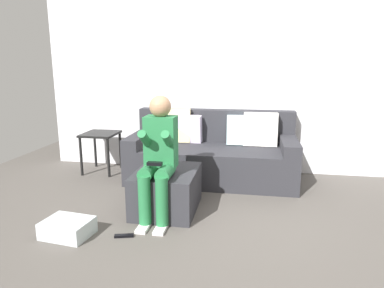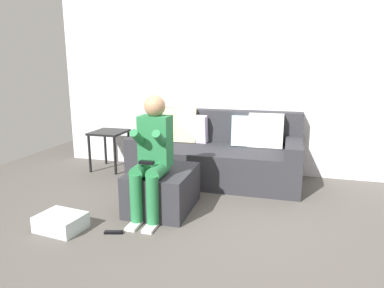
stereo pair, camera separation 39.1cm
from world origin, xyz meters
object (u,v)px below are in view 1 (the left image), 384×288
side_table (101,140)px  person_seated (159,153)px  couch_sectional (213,154)px  remote_near_ottoman (124,236)px  storage_bin (68,228)px  ottoman (167,190)px

side_table → person_seated: bearing=-47.9°
couch_sectional → side_table: bearing=179.6°
side_table → remote_near_ottoman: bearing=-60.8°
side_table → remote_near_ottoman: (1.01, -1.80, -0.46)m
person_seated → side_table: bearing=132.1°
remote_near_ottoman → side_table: bearing=103.9°
couch_sectional → person_seated: 1.42m
person_seated → storage_bin: size_ratio=2.95×
storage_bin → remote_near_ottoman: (0.50, 0.06, -0.06)m
person_seated → storage_bin: person_seated is taller
person_seated → remote_near_ottoman: person_seated is taller
ottoman → remote_near_ottoman: bearing=-109.6°
person_seated → side_table: person_seated is taller
side_table → remote_near_ottoman: size_ratio=3.33×
side_table → remote_near_ottoman: 2.11m
side_table → couch_sectional: bearing=-0.4°
couch_sectional → side_table: 1.59m
remote_near_ottoman → person_seated: bearing=50.6°
person_seated → remote_near_ottoman: (-0.20, -0.46, -0.65)m
couch_sectional → remote_near_ottoman: couch_sectional is taller
storage_bin → remote_near_ottoman: size_ratio=2.41×
ottoman → side_table: side_table is taller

